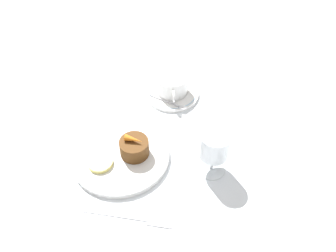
{
  "coord_description": "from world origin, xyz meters",
  "views": [
    {
      "loc": [
        0.47,
        0.06,
        0.61
      ],
      "look_at": [
        -0.07,
        0.1,
        0.04
      ],
      "focal_mm": 35.0,
      "sensor_mm": 36.0,
      "label": 1
    }
  ],
  "objects_px": {
    "coffee_cup": "(172,84)",
    "dessert_cake": "(134,148)",
    "dinner_plate": "(121,155)",
    "wine_glass": "(214,148)",
    "fork": "(136,218)"
  },
  "relations": [
    {
      "from": "wine_glass",
      "to": "fork",
      "type": "bearing_deg",
      "value": -56.98
    },
    {
      "from": "fork",
      "to": "dessert_cake",
      "type": "height_order",
      "value": "dessert_cake"
    },
    {
      "from": "coffee_cup",
      "to": "dessert_cake",
      "type": "xyz_separation_m",
      "value": [
        0.22,
        -0.1,
        -0.0
      ]
    },
    {
      "from": "dinner_plate",
      "to": "coffee_cup",
      "type": "height_order",
      "value": "coffee_cup"
    },
    {
      "from": "coffee_cup",
      "to": "dessert_cake",
      "type": "bearing_deg",
      "value": -25.61
    },
    {
      "from": "coffee_cup",
      "to": "wine_glass",
      "type": "relative_size",
      "value": 1.01
    },
    {
      "from": "dinner_plate",
      "to": "fork",
      "type": "distance_m",
      "value": 0.16
    },
    {
      "from": "fork",
      "to": "coffee_cup",
      "type": "bearing_deg",
      "value": 164.54
    },
    {
      "from": "dinner_plate",
      "to": "dessert_cake",
      "type": "relative_size",
      "value": 3.38
    },
    {
      "from": "coffee_cup",
      "to": "wine_glass",
      "type": "xyz_separation_m",
      "value": [
        0.27,
        0.07,
        0.04
      ]
    },
    {
      "from": "coffee_cup",
      "to": "wine_glass",
      "type": "height_order",
      "value": "wine_glass"
    },
    {
      "from": "dinner_plate",
      "to": "dessert_cake",
      "type": "bearing_deg",
      "value": 87.57
    },
    {
      "from": "coffee_cup",
      "to": "wine_glass",
      "type": "distance_m",
      "value": 0.28
    },
    {
      "from": "coffee_cup",
      "to": "fork",
      "type": "xyz_separation_m",
      "value": [
        0.38,
        -0.1,
        -0.03
      ]
    },
    {
      "from": "dinner_plate",
      "to": "fork",
      "type": "bearing_deg",
      "value": 11.9
    }
  ]
}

